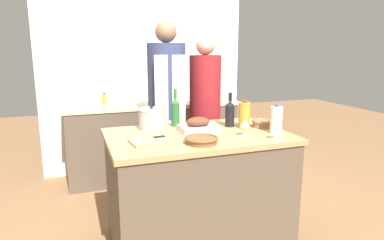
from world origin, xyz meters
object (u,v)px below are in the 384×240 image
at_px(wicker_basket, 201,140).
at_px(knife_chef, 150,138).
at_px(wine_bottle_green, 230,113).
at_px(condiment_bottle_extra, 104,99).
at_px(juice_jug, 244,115).
at_px(person_cook_guest, 205,108).
at_px(condiment_bottle_short, 155,96).
at_px(milk_jug, 276,120).
at_px(wine_glass_left, 276,128).
at_px(stock_pot, 152,119).
at_px(condiment_bottle_tall, 171,97).
at_px(cutting_board, 151,142).
at_px(mixing_bowl, 262,123).
at_px(wine_glass_right, 245,124).
at_px(roasting_pan, 198,126).
at_px(person_cook_aproned, 167,104).
at_px(wine_bottle_dark, 175,112).

height_order(wicker_basket, knife_chef, wicker_basket).
xyz_separation_m(wine_bottle_green, condiment_bottle_extra, (-0.87, 1.43, -0.04)).
height_order(wicker_basket, juice_jug, juice_jug).
bearing_deg(person_cook_guest, condiment_bottle_short, 105.74).
xyz_separation_m(milk_jug, wine_glass_left, (-0.10, -0.15, -0.02)).
distance_m(stock_pot, condiment_bottle_extra, 1.32).
bearing_deg(person_cook_guest, wine_bottle_green, -108.95).
xyz_separation_m(wine_glass_left, condiment_bottle_tall, (-0.25, 1.81, -0.02)).
distance_m(cutting_board, wine_glass_left, 0.88).
height_order(wine_glass_left, condiment_bottle_short, condiment_bottle_short).
distance_m(wicker_basket, condiment_bottle_extra, 1.88).
xyz_separation_m(condiment_bottle_extra, person_cook_guest, (0.93, -0.72, -0.04)).
bearing_deg(mixing_bowl, wine_glass_left, -106.08).
xyz_separation_m(mixing_bowl, wine_glass_right, (-0.27, -0.20, 0.05)).
bearing_deg(wine_glass_right, roasting_pan, 138.26).
xyz_separation_m(stock_pot, wine_glass_right, (0.59, -0.45, 0.00)).
xyz_separation_m(condiment_bottle_tall, person_cook_guest, (0.18, -0.63, -0.04)).
bearing_deg(stock_pot, mixing_bowl, -15.62).
distance_m(wine_glass_right, condiment_bottle_extra, 1.93).
xyz_separation_m(wine_glass_right, condiment_bottle_tall, (-0.08, 1.66, -0.02)).
xyz_separation_m(mixing_bowl, juice_jug, (-0.15, 0.02, 0.07)).
height_order(roasting_pan, knife_chef, roasting_pan).
distance_m(wine_glass_right, knife_chef, 0.69).
bearing_deg(wine_glass_left, cutting_board, 166.98).
bearing_deg(condiment_bottle_short, wine_glass_right, -80.70).
xyz_separation_m(roasting_pan, wine_glass_right, (0.27, -0.24, 0.04)).
relative_size(roasting_pan, wine_glass_left, 2.40).
relative_size(stock_pot, juice_jug, 0.95).
xyz_separation_m(stock_pot, person_cook_aproned, (0.28, 0.57, 0.01)).
xyz_separation_m(wine_glass_right, condiment_bottle_short, (-0.27, 1.67, -0.00)).
height_order(cutting_board, person_cook_aproned, person_cook_aproned).
height_order(wine_glass_left, wine_glass_right, wine_glass_right).
distance_m(wicker_basket, milk_jug, 0.64).
bearing_deg(roasting_pan, condiment_bottle_tall, 82.29).
bearing_deg(person_cook_aproned, condiment_bottle_extra, 131.10).
bearing_deg(stock_pot, person_cook_guest, 40.22).
relative_size(cutting_board, person_cook_aproned, 0.17).
bearing_deg(wicker_basket, cutting_board, 159.31).
bearing_deg(person_cook_guest, mixing_bowl, -91.75).
distance_m(roasting_pan, wicker_basket, 0.34).
relative_size(condiment_bottle_short, condiment_bottle_extra, 1.24).
height_order(stock_pot, wine_bottle_dark, wine_bottle_dark).
bearing_deg(condiment_bottle_short, condiment_bottle_tall, -4.36).
xyz_separation_m(wine_bottle_dark, person_cook_guest, (0.48, 0.54, -0.09)).
distance_m(roasting_pan, cutting_board, 0.47).
distance_m(wine_glass_left, person_cook_guest, 1.19).
distance_m(person_cook_aproned, person_cook_guest, 0.41).
relative_size(condiment_bottle_tall, person_cook_aproned, 0.07).
bearing_deg(wine_glass_right, condiment_bottle_short, 99.30).
bearing_deg(condiment_bottle_extra, mixing_bowl, -54.28).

